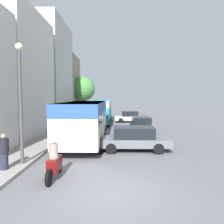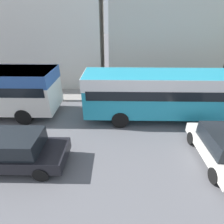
# 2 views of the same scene
# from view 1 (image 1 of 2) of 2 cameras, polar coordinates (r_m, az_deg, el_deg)

# --- Properties ---
(ground_plane) EXTENTS (120.00, 120.00, 0.00)m
(ground_plane) POSITION_cam_1_polar(r_m,az_deg,el_deg) (8.21, -0.23, -20.28)
(ground_plane) COLOR slate
(building_midblock) EXTENTS (5.61, 8.30, 10.37)m
(building_midblock) POSITION_cam_1_polar(r_m,az_deg,el_deg) (20.69, -25.64, 8.65)
(building_midblock) COLOR silver
(building_midblock) RESTS_ON ground_plane
(building_far_terrace) EXTENTS (5.91, 9.23, 12.71)m
(building_far_terrace) POSITION_cam_1_polar(r_m,az_deg,el_deg) (29.56, -17.67, 9.63)
(building_far_terrace) COLOR beige
(building_far_terrace) RESTS_ON ground_plane
(building_end_row) EXTENTS (6.87, 6.27, 9.94)m
(building_end_row) POSITION_cam_1_polar(r_m,az_deg,el_deg) (37.38, -14.33, 6.36)
(building_end_row) COLOR gray
(building_end_row) RESTS_ON ground_plane
(bus_lead) EXTENTS (2.67, 9.12, 2.99)m
(bus_lead) POSITION_cam_1_polar(r_m,az_deg,el_deg) (15.79, -7.07, -1.20)
(bus_lead) COLOR silver
(bus_lead) RESTS_ON ground_plane
(bus_following) EXTENTS (2.53, 11.18, 2.92)m
(bus_following) POSITION_cam_1_polar(r_m,az_deg,el_deg) (27.68, -2.98, 0.99)
(bus_following) COLOR teal
(bus_following) RESTS_ON ground_plane
(motorcycle_behind_lead) EXTENTS (0.38, 2.24, 1.73)m
(motorcycle_behind_lead) POSITION_cam_1_polar(r_m,az_deg,el_deg) (9.51, -14.86, -12.57)
(motorcycle_behind_lead) COLOR maroon
(motorcycle_behind_lead) RESTS_ON ground_plane
(car_crossing) EXTENTS (3.82, 1.78, 1.47)m
(car_crossing) POSITION_cam_1_polar(r_m,az_deg,el_deg) (28.70, 4.70, -1.20)
(car_crossing) COLOR silver
(car_crossing) RESTS_ON ground_plane
(car_far_curb) EXTENTS (1.83, 4.38, 1.57)m
(car_far_curb) POSITION_cam_1_polar(r_m,az_deg,el_deg) (19.87, 7.59, -3.44)
(car_far_curb) COLOR black
(car_far_curb) RESTS_ON ground_plane
(car_distant) EXTENTS (4.52, 1.88, 1.50)m
(car_distant) POSITION_cam_1_polar(r_m,az_deg,el_deg) (13.80, 5.68, -6.85)
(car_distant) COLOR slate
(car_distant) RESTS_ON ground_plane
(pedestrian_near_curb) EXTENTS (0.34, 0.34, 1.79)m
(pedestrian_near_curb) POSITION_cam_1_polar(r_m,az_deg,el_deg) (15.69, -15.82, -4.55)
(pedestrian_near_curb) COLOR #232838
(pedestrian_near_curb) RESTS_ON sidewalk
(pedestrian_walking_away) EXTENTS (0.43, 0.43, 1.59)m
(pedestrian_walking_away) POSITION_cam_1_polar(r_m,az_deg,el_deg) (10.92, -26.41, -9.27)
(pedestrian_walking_away) COLOR #232838
(pedestrian_walking_away) RESTS_ON sidewalk
(street_tree) EXTENTS (3.98, 3.98, 6.48)m
(street_tree) POSITION_cam_1_polar(r_m,az_deg,el_deg) (36.01, -7.67, 5.99)
(street_tree) COLOR brown
(street_tree) RESTS_ON sidewalk
(lamp_post) EXTENTS (0.36, 0.36, 5.73)m
(lamp_post) POSITION_cam_1_polar(r_m,az_deg,el_deg) (11.21, -22.83, 4.68)
(lamp_post) COLOR #47474C
(lamp_post) RESTS_ON sidewalk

